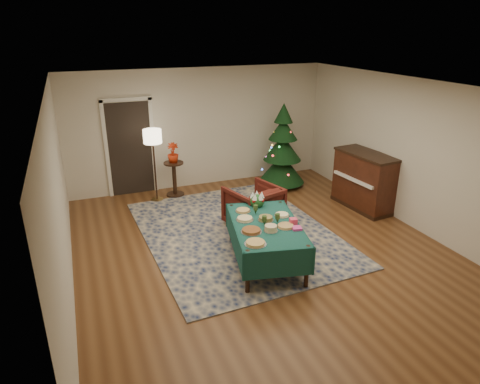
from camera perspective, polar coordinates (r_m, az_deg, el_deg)
name	(u,v)px	position (r m, az deg, el deg)	size (l,w,h in m)	color
room_shell	(264,175)	(6.75, 3.16, 2.33)	(7.00, 7.00, 7.00)	#593319
doorway	(130,146)	(9.65, -14.46, 5.96)	(1.08, 0.04, 2.16)	black
rug	(236,232)	(7.87, -0.48, -5.38)	(3.20, 4.20, 0.02)	#13204A
buffet_table	(266,231)	(6.71, 3.46, -5.25)	(1.39, 1.94, 0.69)	black
platter_0	(255,243)	(6.03, 2.07, -6.81)	(0.31, 0.31, 0.04)	silver
platter_1	(251,231)	(6.36, 1.51, -5.18)	(0.32, 0.32, 0.05)	silver
platter_2	(271,228)	(6.39, 4.13, -4.86)	(0.21, 0.21, 0.09)	silver
platter_3	(286,226)	(6.54, 6.10, -4.54)	(0.28, 0.28, 0.04)	silver
platter_4	(245,219)	(6.73, 0.65, -3.61)	(0.28, 0.28, 0.05)	silver
platter_5	(266,219)	(6.73, 3.45, -3.55)	(0.25, 0.25, 0.07)	silver
platter_6	(282,215)	(6.91, 5.61, -3.06)	(0.24, 0.24, 0.04)	silver
platter_7	(243,211)	(7.04, 0.41, -2.49)	(0.25, 0.25, 0.04)	silver
goblet_0	(256,209)	(6.92, 2.10, -2.32)	(0.07, 0.07, 0.16)	#2D471E
goblet_1	(278,218)	(6.63, 5.03, -3.50)	(0.07, 0.07, 0.16)	#2D471E
goblet_2	(264,220)	(6.54, 3.27, -3.81)	(0.07, 0.07, 0.16)	#2D471E
napkin_stack	(297,228)	(6.50, 7.58, -4.80)	(0.14, 0.14, 0.04)	#DD3D94
gift_box	(293,221)	(6.65, 7.12, -3.89)	(0.11, 0.11, 0.09)	#E43F5D
centerpiece	(257,200)	(7.21, 2.31, -1.02)	(0.25, 0.25, 0.28)	#1E4C1E
armchair	(253,205)	(7.92, 1.78, -1.70)	(0.87, 0.81, 0.89)	#4B1610
floor_lamp	(153,141)	(9.06, -11.56, 6.70)	(0.38, 0.38, 1.56)	#A57F3F
side_table	(174,180)	(9.53, -8.73, 1.66)	(0.43, 0.43, 0.77)	black
potted_plant	(173,157)	(9.37, -8.90, 4.63)	(0.24, 0.43, 0.24)	#AA250C
christmas_tree	(282,150)	(9.94, 5.67, 5.65)	(1.19, 1.19, 1.94)	black
piano	(364,181)	(9.10, 16.22, 1.39)	(0.75, 1.40, 1.17)	black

